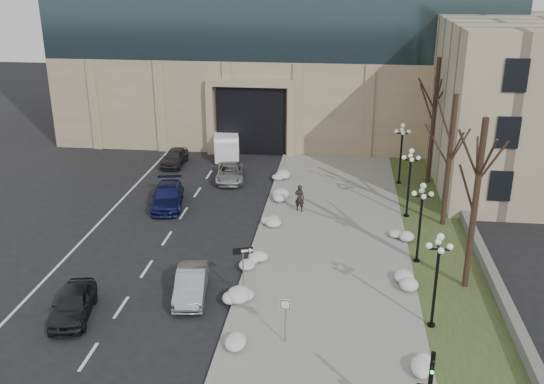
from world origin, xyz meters
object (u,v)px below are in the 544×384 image
(keep_sign, at_px, (285,312))
(lamppost_b, at_px, (421,212))
(car_a, at_px, (73,304))
(lamppost_c, at_px, (410,174))
(car_e, at_px, (175,157))
(one_way_sign, at_px, (246,257))
(car_b, at_px, (191,284))
(lamppost_d, at_px, (402,145))
(box_truck, at_px, (226,144))
(pedestrian, at_px, (300,198))
(car_c, at_px, (168,196))
(lamppost_a, at_px, (437,268))
(car_d, at_px, (230,173))

(keep_sign, height_order, lamppost_b, lamppost_b)
(car_a, bearing_deg, lamppost_c, 29.21)
(car_e, bearing_deg, one_way_sign, -65.83)
(car_e, distance_m, lamppost_c, 20.40)
(car_b, bearing_deg, keep_sign, -42.74)
(lamppost_d, bearing_deg, box_truck, 156.87)
(pedestrian, bearing_deg, one_way_sign, 96.47)
(car_c, bearing_deg, box_truck, 70.87)
(lamppost_c, distance_m, lamppost_d, 6.50)
(car_a, bearing_deg, car_e, 82.64)
(car_e, height_order, one_way_sign, one_way_sign)
(keep_sign, relative_size, lamppost_a, 0.47)
(box_truck, bearing_deg, car_c, -109.37)
(box_truck, height_order, lamppost_a, lamppost_a)
(one_way_sign, bearing_deg, box_truck, 84.34)
(car_e, bearing_deg, box_truck, 44.47)
(keep_sign, xyz_separation_m, lamppost_b, (6.56, 8.56, 1.43))
(car_a, xyz_separation_m, keep_sign, (10.14, -1.00, 0.93))
(car_c, distance_m, one_way_sign, 13.73)
(keep_sign, bearing_deg, pedestrian, 93.60)
(keep_sign, relative_size, lamppost_b, 0.47)
(one_way_sign, xyz_separation_m, keep_sign, (2.28, -3.68, -0.67))
(car_e, distance_m, lamppost_d, 18.46)
(car_c, bearing_deg, pedestrian, -11.78)
(car_b, height_order, box_truck, box_truck)
(pedestrian, distance_m, box_truck, 14.64)
(pedestrian, xyz_separation_m, lamppost_c, (7.07, -0.05, 2.02))
(lamppost_c, height_order, lamppost_d, same)
(box_truck, relative_size, lamppost_a, 1.33)
(box_truck, relative_size, lamppost_c, 1.33)
(lamppost_a, bearing_deg, pedestrian, 118.44)
(lamppost_a, relative_size, lamppost_d, 1.00)
(lamppost_c, bearing_deg, box_truck, 138.77)
(box_truck, relative_size, lamppost_b, 1.33)
(car_d, distance_m, lamppost_c, 14.37)
(car_a, xyz_separation_m, lamppost_a, (16.69, 1.06, 2.37))
(car_c, xyz_separation_m, car_e, (-1.95, 8.94, -0.04))
(keep_sign, xyz_separation_m, lamppost_c, (6.56, 15.06, 1.43))
(car_e, height_order, pedestrian, pedestrian)
(car_e, bearing_deg, lamppost_a, -50.87)
(car_b, distance_m, one_way_sign, 3.24)
(one_way_sign, height_order, keep_sign, one_way_sign)
(pedestrian, relative_size, lamppost_b, 0.39)
(car_a, bearing_deg, pedestrian, 44.80)
(car_b, relative_size, lamppost_d, 0.88)
(lamppost_d, bearing_deg, lamppost_a, -90.00)
(car_d, relative_size, keep_sign, 2.02)
(lamppost_b, relative_size, lamppost_c, 1.00)
(car_a, distance_m, one_way_sign, 8.46)
(car_e, xyz_separation_m, lamppost_c, (18.12, -9.05, 2.38))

